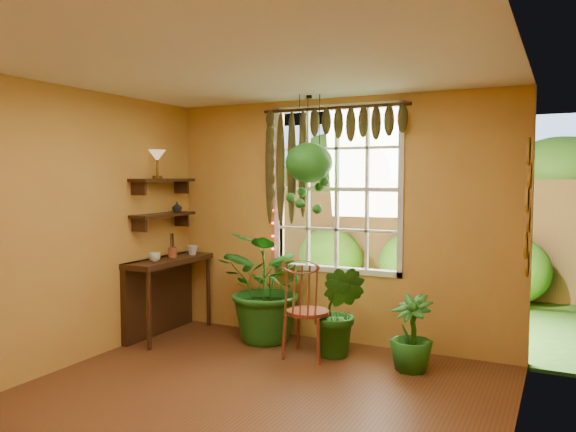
# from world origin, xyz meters

# --- Properties ---
(floor) EXTENTS (4.50, 4.50, 0.00)m
(floor) POSITION_xyz_m (0.00, 0.00, 0.00)
(floor) COLOR brown
(floor) RESTS_ON ground
(ceiling) EXTENTS (4.50, 4.50, 0.00)m
(ceiling) POSITION_xyz_m (0.00, 0.00, 2.70)
(ceiling) COLOR white
(ceiling) RESTS_ON wall_back
(wall_back) EXTENTS (4.00, 0.00, 4.00)m
(wall_back) POSITION_xyz_m (0.00, 2.25, 1.35)
(wall_back) COLOR gold
(wall_back) RESTS_ON floor
(wall_left) EXTENTS (0.00, 4.50, 4.50)m
(wall_left) POSITION_xyz_m (-2.00, 0.00, 1.35)
(wall_left) COLOR gold
(wall_left) RESTS_ON floor
(wall_right) EXTENTS (0.00, 4.50, 4.50)m
(wall_right) POSITION_xyz_m (2.00, 0.00, 1.35)
(wall_right) COLOR gold
(wall_right) RESTS_ON floor
(window) EXTENTS (1.52, 0.10, 1.86)m
(window) POSITION_xyz_m (0.00, 2.28, 1.70)
(window) COLOR white
(window) RESTS_ON wall_back
(valance_vine) EXTENTS (1.70, 0.12, 1.10)m
(valance_vine) POSITION_xyz_m (-0.08, 2.16, 2.28)
(valance_vine) COLOR #34200E
(valance_vine) RESTS_ON window
(string_lights) EXTENTS (0.03, 0.03, 1.54)m
(string_lights) POSITION_xyz_m (-0.76, 2.19, 1.75)
(string_lights) COLOR #FF2633
(string_lights) RESTS_ON window
(wall_plates) EXTENTS (0.04, 0.32, 1.10)m
(wall_plates) POSITION_xyz_m (1.98, 1.79, 1.55)
(wall_plates) COLOR beige
(wall_plates) RESTS_ON wall_right
(counter_ledge) EXTENTS (0.40, 1.20, 0.90)m
(counter_ledge) POSITION_xyz_m (-1.91, 1.60, 0.55)
(counter_ledge) COLOR #34200E
(counter_ledge) RESTS_ON floor
(shelf_lower) EXTENTS (0.25, 0.90, 0.04)m
(shelf_lower) POSITION_xyz_m (-1.88, 1.60, 1.40)
(shelf_lower) COLOR #34200E
(shelf_lower) RESTS_ON wall_left
(shelf_upper) EXTENTS (0.25, 0.90, 0.04)m
(shelf_upper) POSITION_xyz_m (-1.88, 1.60, 1.80)
(shelf_upper) COLOR #34200E
(shelf_upper) RESTS_ON wall_left
(backyard) EXTENTS (14.00, 10.00, 12.00)m
(backyard) POSITION_xyz_m (0.24, 6.87, 1.28)
(backyard) COLOR #255A19
(backyard) RESTS_ON ground
(windsor_chair) EXTENTS (0.46, 0.49, 1.18)m
(windsor_chair) POSITION_xyz_m (-0.04, 1.57, 0.34)
(windsor_chair) COLOR brown
(windsor_chair) RESTS_ON floor
(potted_plant_left) EXTENTS (1.42, 1.34, 1.25)m
(potted_plant_left) POSITION_xyz_m (-0.63, 1.88, 0.62)
(potted_plant_left) COLOR #144D15
(potted_plant_left) RESTS_ON floor
(potted_plant_mid) EXTENTS (0.52, 0.42, 0.95)m
(potted_plant_mid) POSITION_xyz_m (0.25, 1.73, 0.47)
(potted_plant_mid) COLOR #144D15
(potted_plant_mid) RESTS_ON floor
(potted_plant_right) EXTENTS (0.52, 0.52, 0.72)m
(potted_plant_right) POSITION_xyz_m (1.01, 1.65, 0.36)
(potted_plant_right) COLOR #144D15
(potted_plant_right) RESTS_ON floor
(hanging_basket) EXTENTS (0.50, 0.50, 1.27)m
(hanging_basket) POSITION_xyz_m (-0.18, 1.93, 1.94)
(hanging_basket) COLOR black
(hanging_basket) RESTS_ON ceiling
(cup_a) EXTENTS (0.17, 0.17, 0.10)m
(cup_a) POSITION_xyz_m (-1.78, 1.32, 0.95)
(cup_a) COLOR silver
(cup_a) RESTS_ON counter_ledge
(cup_b) EXTENTS (0.15, 0.15, 0.11)m
(cup_b) POSITION_xyz_m (-1.72, 1.94, 0.96)
(cup_b) COLOR beige
(cup_b) RESTS_ON counter_ledge
(brush_jar) EXTENTS (0.10, 0.10, 0.36)m
(brush_jar) POSITION_xyz_m (-1.80, 1.66, 1.04)
(brush_jar) COLOR brown
(brush_jar) RESTS_ON counter_ledge
(shelf_vase) EXTENTS (0.15, 0.15, 0.12)m
(shelf_vase) POSITION_xyz_m (-1.87, 1.85, 1.48)
(shelf_vase) COLOR #B2AD99
(shelf_vase) RESTS_ON shelf_lower
(tiffany_lamp) EXTENTS (0.19, 0.19, 0.32)m
(tiffany_lamp) POSITION_xyz_m (-1.86, 1.49, 2.06)
(tiffany_lamp) COLOR brown
(tiffany_lamp) RESTS_ON shelf_upper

